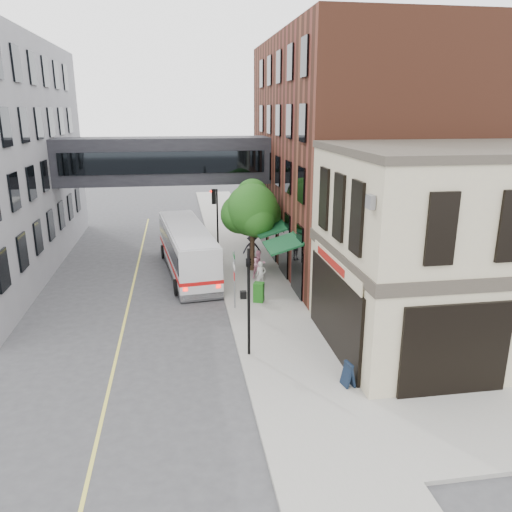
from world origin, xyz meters
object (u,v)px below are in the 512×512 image
object	(u,v)px
pedestrian_a	(261,275)
newspaper_box	(259,292)
pedestrian_b	(259,264)
pedestrian_c	(252,248)
sandwich_board	(348,374)
bus	(187,248)

from	to	relation	value
pedestrian_a	newspaper_box	world-z (taller)	pedestrian_a
newspaper_box	pedestrian_a	bearing A→B (deg)	98.58
pedestrian_b	pedestrian_c	bearing A→B (deg)	71.43
pedestrian_c	newspaper_box	size ratio (longest dim) A/B	1.78
sandwich_board	pedestrian_c	bearing A→B (deg)	82.93
bus	newspaper_box	bearing A→B (deg)	-59.35
pedestrian_c	pedestrian_b	bearing A→B (deg)	-86.63
pedestrian_c	bus	bearing A→B (deg)	-161.16
pedestrian_c	sandwich_board	size ratio (longest dim) A/B	2.00
bus	newspaper_box	world-z (taller)	bus
newspaper_box	sandwich_board	distance (m)	8.83
pedestrian_a	pedestrian_b	world-z (taller)	pedestrian_b
newspaper_box	sandwich_board	size ratio (longest dim) A/B	1.13
bus	pedestrian_c	world-z (taller)	bus
pedestrian_c	sandwich_board	xyz separation A→B (m)	(1.17, -15.64, -0.46)
pedestrian_b	newspaper_box	bearing A→B (deg)	-116.83
pedestrian_b	newspaper_box	distance (m)	3.85
bus	sandwich_board	bearing A→B (deg)	-69.70
bus	pedestrian_a	xyz separation A→B (m)	(3.96, -4.02, -0.66)
pedestrian_a	pedestrian_b	distance (m)	1.87
pedestrian_b	sandwich_board	size ratio (longest dim) A/B	1.84
pedestrian_c	sandwich_board	world-z (taller)	pedestrian_c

